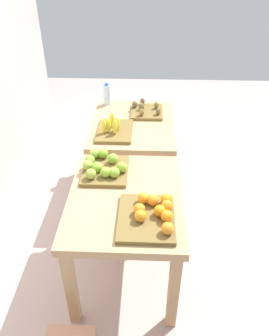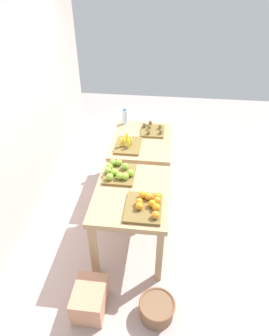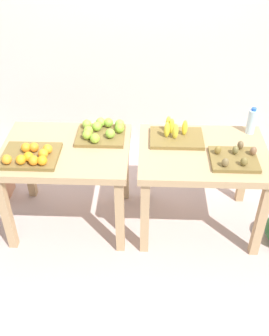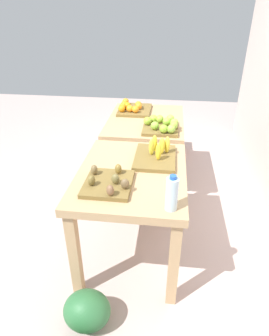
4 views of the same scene
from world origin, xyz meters
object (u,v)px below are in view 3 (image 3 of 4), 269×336
object	(u,v)px
orange_bin	(31,155)
apple_bin	(101,132)
water_bottle	(252,121)
display_table_right	(202,163)
kiwi_bin	(234,158)
banana_crate	(176,135)
display_table_left	(66,160)

from	to	relation	value
orange_bin	apple_bin	bearing A→B (deg)	35.62
water_bottle	orange_bin	bearing A→B (deg)	-165.12
display_table_right	water_bottle	bearing A→B (deg)	34.96
display_table_right	orange_bin	xyz separation A→B (m)	(-1.35, -0.18, 0.16)
kiwi_bin	display_table_right	bearing A→B (deg)	148.89
orange_bin	banana_crate	world-z (taller)	banana_crate
display_table_left	banana_crate	bearing A→B (deg)	10.31
display_table_left	kiwi_bin	world-z (taller)	kiwi_bin
banana_crate	water_bottle	size ratio (longest dim) A/B	1.87
kiwi_bin	apple_bin	bearing A→B (deg)	163.39
orange_bin	apple_bin	size ratio (longest dim) A/B	1.07
banana_crate	orange_bin	bearing A→B (deg)	-163.24
banana_crate	display_table_right	bearing A→B (deg)	-36.82
display_table_left	apple_bin	world-z (taller)	apple_bin
orange_bin	water_bottle	size ratio (longest dim) A/B	1.87
display_table_right	kiwi_bin	world-z (taller)	kiwi_bin
apple_bin	display_table_right	bearing A→B (deg)	-12.37
kiwi_bin	orange_bin	bearing A→B (deg)	-178.38
orange_bin	banana_crate	distance (m)	1.18
banana_crate	water_bottle	world-z (taller)	water_bottle
orange_bin	apple_bin	xyz separation A→B (m)	(0.50, 0.36, 0.01)
display_table_left	orange_bin	xyz separation A→B (m)	(-0.23, -0.18, 0.16)
orange_bin	kiwi_bin	bearing A→B (deg)	1.62
apple_bin	banana_crate	size ratio (longest dim) A/B	0.94
display_table_right	display_table_left	bearing A→B (deg)	180.00
orange_bin	water_bottle	world-z (taller)	water_bottle
apple_bin	water_bottle	bearing A→B (deg)	4.91
water_bottle	kiwi_bin	bearing A→B (deg)	-115.34
banana_crate	water_bottle	distance (m)	0.66
banana_crate	kiwi_bin	xyz separation A→B (m)	(0.44, -0.30, -0.01)
kiwi_bin	water_bottle	distance (m)	0.48
banana_crate	water_bottle	xyz separation A→B (m)	(0.64, 0.13, 0.07)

